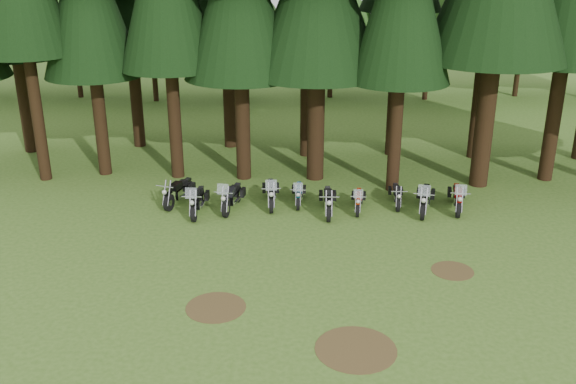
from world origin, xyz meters
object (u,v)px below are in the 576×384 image
motorcycle_3 (271,194)px  motorcycle_4 (299,194)px  motorcycle_5 (328,202)px  motorcycle_2 (232,198)px  motorcycle_1 (197,202)px  motorcycle_8 (425,200)px  motorcycle_9 (457,198)px  motorcycle_6 (358,201)px  motorcycle_7 (397,196)px  motorcycle_0 (179,192)px

motorcycle_3 → motorcycle_4: (1.14, 0.20, -0.08)m
motorcycle_4 → motorcycle_5: size_ratio=0.86×
motorcycle_4 → motorcycle_2: bearing=-164.8°
motorcycle_1 → motorcycle_2: motorcycle_1 is taller
motorcycle_5 → motorcycle_8: 3.88m
motorcycle_9 → motorcycle_6: bearing=-169.0°
motorcycle_6 → motorcycle_8: 2.65m
motorcycle_8 → motorcycle_2: bearing=-166.7°
motorcycle_1 → motorcycle_2: (1.32, 0.45, -0.00)m
motorcycle_7 → motorcycle_8: 1.24m
motorcycle_0 → motorcycle_5: size_ratio=0.98×
motorcycle_0 → motorcycle_7: 9.00m
motorcycle_6 → motorcycle_1: bearing=-169.8°
motorcycle_9 → motorcycle_5: bearing=-165.8°
motorcycle_5 → motorcycle_0: bearing=171.9°
motorcycle_1 → motorcycle_2: bearing=19.8°
motorcycle_1 → motorcycle_7: size_ratio=1.21×
motorcycle_1 → motorcycle_5: motorcycle_1 is taller
motorcycle_7 → motorcycle_8: motorcycle_8 is taller
motorcycle_3 → motorcycle_1: bearing=-165.9°
motorcycle_5 → motorcycle_7: bearing=18.7°
motorcycle_2 → motorcycle_7: motorcycle_2 is taller
motorcycle_2 → motorcycle_5: size_ratio=1.02×
motorcycle_1 → motorcycle_3: (2.88, 0.94, 0.00)m
motorcycle_0 → motorcycle_6: size_ratio=1.16×
motorcycle_5 → motorcycle_2: bearing=175.7°
motorcycle_7 → motorcycle_5: bearing=-158.9°
motorcycle_0 → motorcycle_9: 11.38m
motorcycle_4 → motorcycle_5: 1.55m
motorcycle_0 → motorcycle_9: size_ratio=0.98×
motorcycle_2 → motorcycle_9: motorcycle_2 is taller
motorcycle_0 → motorcycle_7: bearing=17.8°
motorcycle_6 → motorcycle_5: bearing=-158.6°
motorcycle_7 → motorcycle_8: (1.03, -0.69, 0.11)m
motorcycle_3 → motorcycle_4: 1.16m
motorcycle_4 → motorcycle_6: (2.42, -0.65, -0.01)m
motorcycle_0 → motorcycle_3: size_ratio=0.96×
motorcycle_5 → motorcycle_8: size_ratio=0.95×
motorcycle_3 → motorcycle_6: 3.58m
motorcycle_3 → motorcycle_9: 7.55m
motorcycle_2 → motorcycle_9: 9.11m
motorcycle_1 → motorcycle_8: size_ratio=0.97×
motorcycle_2 → motorcycle_5: 3.89m
motorcycle_4 → motorcycle_6: 2.50m
motorcycle_1 → motorcycle_9: size_ratio=1.01×
motorcycle_4 → motorcycle_5: (1.19, -0.99, 0.06)m
motorcycle_5 → motorcycle_3: bearing=161.3°
motorcycle_9 → motorcycle_1: bearing=-167.7°
motorcycle_7 → motorcycle_0: bearing=-177.1°
motorcycle_8 → motorcycle_7: bearing=159.7°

